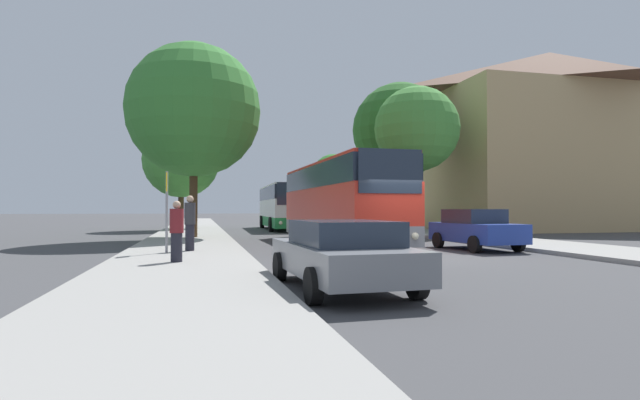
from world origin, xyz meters
TOP-DOWN VIEW (x-y plane):
  - ground_plane at (0.00, 0.00)m, footprint 300.00×300.00m
  - sidewalk_left at (-7.00, 0.00)m, footprint 4.00×120.00m
  - sidewalk_right at (7.00, 0.00)m, footprint 4.00×120.00m
  - building_right_background at (19.65, 18.34)m, footprint 18.22×11.70m
  - bus_front at (-0.58, 6.54)m, footprint 2.84×12.15m
  - bus_middle at (-0.53, 22.17)m, footprint 2.92×11.18m
  - parked_car_left_curb at (-3.87, -5.38)m, footprint 2.17×4.56m
  - parked_car_right_near at (3.65, 2.38)m, footprint 2.18×4.07m
  - parked_car_right_far at (4.12, 23.90)m, footprint 2.09×4.16m
  - bus_stop_sign at (-7.55, 2.01)m, footprint 0.08×0.45m
  - pedestrian_waiting_near at (-7.12, -0.90)m, footprint 0.36×0.36m
  - pedestrian_waiting_far at (-6.84, 2.63)m, footprint 0.36×0.36m
  - tree_left_near at (-6.83, 10.85)m, footprint 6.63×6.63m
  - tree_left_far at (-7.84, 22.64)m, footprint 5.47×5.47m
  - tree_right_near at (6.53, 33.60)m, footprint 4.39×4.39m
  - tree_right_mid at (6.43, 16.31)m, footprint 6.32×6.32m
  - tree_right_far at (5.83, 12.37)m, footprint 4.98×4.98m

SIDE VIEW (x-z plane):
  - ground_plane at x=0.00m, z-range 0.00..0.00m
  - sidewalk_left at x=-7.00m, z-range 0.00..0.15m
  - sidewalk_right at x=7.00m, z-range 0.00..0.15m
  - parked_car_left_curb at x=-3.87m, z-range 0.05..1.38m
  - parked_car_right_far at x=4.12m, z-range 0.04..1.49m
  - parked_car_right_near at x=3.65m, z-range 0.03..1.57m
  - pedestrian_waiting_near at x=-7.12m, z-range 0.15..1.77m
  - pedestrian_waiting_far at x=-6.84m, z-range 0.17..2.01m
  - bus_middle at x=-0.53m, z-range 0.11..3.38m
  - bus_stop_sign at x=-7.55m, z-range 0.46..3.07m
  - bus_front at x=-0.58m, z-range 0.12..3.64m
  - tree_right_near at x=6.53m, z-range 1.39..8.29m
  - tree_left_far at x=-7.84m, z-range 1.25..8.93m
  - tree_right_far at x=5.83m, z-range 1.93..10.51m
  - tree_left_near at x=-6.83m, z-range 1.64..11.26m
  - tree_right_mid at x=6.43m, z-range 1.87..11.66m
  - building_right_background at x=19.65m, z-range 0.00..13.62m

